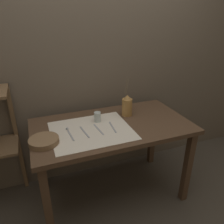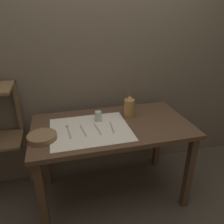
{
  "view_description": "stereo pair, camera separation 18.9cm",
  "coord_description": "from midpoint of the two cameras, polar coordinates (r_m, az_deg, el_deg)",
  "views": [
    {
      "loc": [
        -0.61,
        -1.61,
        1.7
      ],
      "look_at": [
        0.0,
        0.0,
        0.92
      ],
      "focal_mm": 35.0,
      "sensor_mm": 36.0,
      "label": 1
    },
    {
      "loc": [
        -0.43,
        -1.66,
        1.7
      ],
      "look_at": [
        0.0,
        0.0,
        0.92
      ],
      "focal_mm": 35.0,
      "sensor_mm": 36.0,
      "label": 2
    }
  ],
  "objects": [
    {
      "name": "ground_plane",
      "position": [
        2.42,
        -2.44,
        -20.32
      ],
      "size": [
        12.0,
        12.0,
        0.0
      ],
      "primitive_type": "plane",
      "color": "#473F35"
    },
    {
      "name": "stone_wall_back",
      "position": [
        2.25,
        -7.09,
        11.37
      ],
      "size": [
        7.0,
        0.06,
        2.4
      ],
      "color": "brown",
      "rests_on": "ground_plane"
    },
    {
      "name": "wooden_table",
      "position": [
        1.99,
        -2.8,
        -5.89
      ],
      "size": [
        1.39,
        0.76,
        0.8
      ],
      "color": "#4C3523",
      "rests_on": "ground_plane"
    },
    {
      "name": "linen_cloth",
      "position": [
        1.86,
        -8.32,
        -4.86
      ],
      "size": [
        0.67,
        0.55,
        0.0
      ],
      "color": "beige",
      "rests_on": "wooden_table"
    },
    {
      "name": "pitcher_with_flowers",
      "position": [
        2.07,
        1.36,
        1.56
      ],
      "size": [
        0.1,
        0.1,
        0.38
      ],
      "color": "olive",
      "rests_on": "wooden_table"
    },
    {
      "name": "wooden_bowl",
      "position": [
        1.76,
        -20.35,
        -7.21
      ],
      "size": [
        0.23,
        0.23,
        0.04
      ],
      "color": "brown",
      "rests_on": "wooden_table"
    },
    {
      "name": "glass_tumbler_near",
      "position": [
        1.97,
        -6.57,
        -1.34
      ],
      "size": [
        0.06,
        0.06,
        0.09
      ],
      "color": "#B7C1BC",
      "rests_on": "wooden_table"
    },
    {
      "name": "spoon_inner",
      "position": [
        1.87,
        -14.2,
        -4.95
      ],
      "size": [
        0.03,
        0.21,
        0.02
      ],
      "color": "#939399",
      "rests_on": "wooden_table"
    },
    {
      "name": "fork_inner",
      "position": [
        1.84,
        -10.14,
        -5.23
      ],
      "size": [
        0.03,
        0.2,
        0.0
      ],
      "color": "#939399",
      "rests_on": "wooden_table"
    },
    {
      "name": "knife_center",
      "position": [
        1.86,
        -6.43,
        -4.63
      ],
      "size": [
        0.03,
        0.2,
        0.0
      ],
      "color": "#939399",
      "rests_on": "wooden_table"
    },
    {
      "name": "fork_outer",
      "position": [
        1.88,
        -2.71,
        -4.03
      ],
      "size": [
        0.03,
        0.2,
        0.0
      ],
      "color": "#939399",
      "rests_on": "wooden_table"
    }
  ]
}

